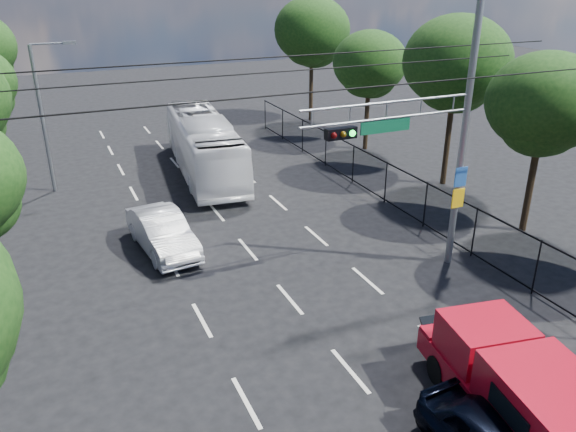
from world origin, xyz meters
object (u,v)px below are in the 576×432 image
white_bus (204,145)px  white_van (162,232)px  signal_mast (436,128)px  red_pickup (516,386)px

white_bus → white_van: size_ratio=2.39×
signal_mast → white_bus: signal_mast is taller
signal_mast → white_van: 10.81m
red_pickup → white_bus: (-1.36, 20.83, 0.40)m
signal_mast → red_pickup: signal_mast is taller
red_pickup → white_van: (-5.48, 12.55, -0.38)m
signal_mast → white_bus: (-4.16, 13.59, -3.70)m
red_pickup → white_van: size_ratio=1.30×
white_bus → white_van: bearing=-110.1°
signal_mast → white_bus: size_ratio=0.86×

